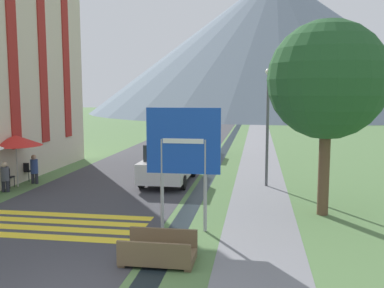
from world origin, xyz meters
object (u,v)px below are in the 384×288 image
object	(u,v)px
parked_car_near	(169,162)
person_seated_far	(5,175)
footbridge	(159,252)
person_seated_near	(34,168)
parked_car_far	(197,141)
cafe_chair_far_right	(26,170)
tree_by_path	(327,80)
cafe_chair_middle	(7,176)
cafe_umbrella_middle_red	(16,140)
road_sign	(183,150)
streetlamp	(268,117)

from	to	relation	value
parked_car_near	person_seated_far	xyz separation A→B (m)	(-6.12, -2.83, -0.23)
footbridge	person_seated_near	size ratio (longest dim) A/B	1.33
parked_car_far	cafe_chair_far_right	size ratio (longest dim) A/B	5.01
person_seated_far	tree_by_path	world-z (taller)	tree_by_path
cafe_chair_middle	footbridge	bearing A→B (deg)	-16.64
parked_car_far	cafe_umbrella_middle_red	bearing A→B (deg)	-121.68
cafe_umbrella_middle_red	person_seated_near	size ratio (longest dim) A/B	1.72
person_seated_near	road_sign	bearing A→B (deg)	-34.99
footbridge	parked_car_near	size ratio (longest dim) A/B	0.37
person_seated_far	streetlamp	xyz separation A→B (m)	(10.39, 2.76, 2.28)
cafe_chair_middle	cafe_umbrella_middle_red	distance (m)	1.52
person_seated_far	streetlamp	world-z (taller)	streetlamp
cafe_chair_far_right	person_seated_far	xyz separation A→B (m)	(0.28, -2.07, 0.16)
cafe_umbrella_middle_red	streetlamp	size ratio (longest dim) A/B	0.44
footbridge	cafe_chair_far_right	world-z (taller)	cafe_chair_far_right
cafe_chair_far_right	person_seated_near	bearing A→B (deg)	-29.54
footbridge	parked_car_far	size ratio (longest dim) A/B	0.40
person_seated_far	cafe_chair_far_right	bearing A→B (deg)	97.71
road_sign	parked_car_near	xyz separation A→B (m)	(-1.78, 6.46, -1.44)
cafe_chair_far_right	parked_car_near	bearing A→B (deg)	10.85
streetlamp	tree_by_path	distance (m)	4.67
person_seated_far	tree_by_path	bearing A→B (deg)	-6.30
cafe_chair_far_right	cafe_umbrella_middle_red	bearing A→B (deg)	-74.31
parked_car_near	person_seated_near	world-z (taller)	parked_car_near
person_seated_near	person_seated_far	bearing A→B (deg)	-102.03
footbridge	person_seated_far	bearing A→B (deg)	142.04
person_seated_far	tree_by_path	distance (m)	12.74
cafe_umbrella_middle_red	person_seated_near	bearing A→B (deg)	57.64
road_sign	tree_by_path	distance (m)	5.22
cafe_chair_middle	person_seated_far	xyz separation A→B (m)	(0.35, -0.68, 0.16)
road_sign	person_seated_near	xyz separation A→B (m)	(-7.55, 5.28, -1.64)
parked_car_far	streetlamp	xyz separation A→B (m)	(4.21, -8.34, 2.05)
footbridge	parked_car_far	world-z (taller)	parked_car_far
parked_car_near	parked_car_far	xyz separation A→B (m)	(0.06, 8.27, -0.00)
parked_car_far	cafe_chair_middle	size ratio (longest dim) A/B	5.01
footbridge	road_sign	bearing A→B (deg)	85.72
parked_car_near	footbridge	bearing A→B (deg)	-79.75
road_sign	tree_by_path	bearing A→B (deg)	28.46
footbridge	parked_car_far	xyz separation A→B (m)	(-1.54, 17.12, 0.68)
parked_car_far	cafe_chair_far_right	distance (m)	11.11
person_seated_far	streetlamp	distance (m)	10.99
cafe_chair_far_right	person_seated_near	world-z (taller)	person_seated_near
cafe_chair_middle	cafe_chair_far_right	size ratio (longest dim) A/B	1.00
parked_car_near	cafe_chair_far_right	size ratio (longest dim) A/B	5.37
tree_by_path	person_seated_far	bearing A→B (deg)	173.70
footbridge	person_seated_near	bearing A→B (deg)	133.85
road_sign	parked_car_near	world-z (taller)	road_sign
cafe_umbrella_middle_red	cafe_chair_middle	bearing A→B (deg)	-131.84
road_sign	cafe_umbrella_middle_red	bearing A→B (deg)	149.79
parked_car_near	cafe_chair_middle	world-z (taller)	parked_car_near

